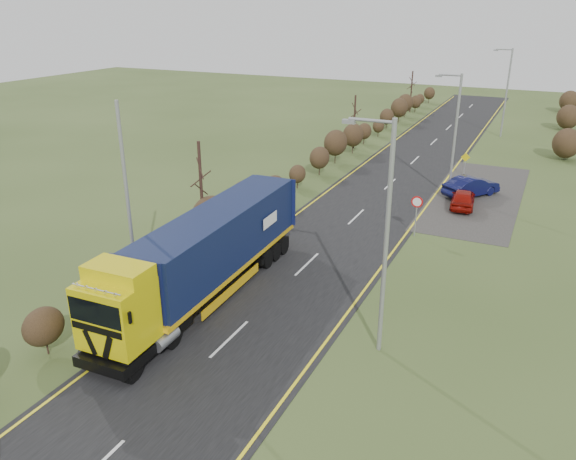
# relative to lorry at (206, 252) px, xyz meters

# --- Properties ---
(ground) EXTENTS (160.00, 160.00, 0.00)m
(ground) POSITION_rel_lorry_xyz_m (2.80, 1.28, -2.32)
(ground) COLOR #374A1F
(ground) RESTS_ON ground
(road) EXTENTS (8.00, 120.00, 0.02)m
(road) POSITION_rel_lorry_xyz_m (2.80, 11.28, -2.31)
(road) COLOR black
(road) RESTS_ON ground
(layby) EXTENTS (6.00, 18.00, 0.02)m
(layby) POSITION_rel_lorry_xyz_m (9.30, 21.28, -2.31)
(layby) COLOR #322F2C
(layby) RESTS_ON ground
(lane_markings) EXTENTS (7.52, 116.00, 0.01)m
(lane_markings) POSITION_rel_lorry_xyz_m (2.80, 10.97, -2.29)
(lane_markings) COLOR yellow
(lane_markings) RESTS_ON road
(hedgerow) EXTENTS (2.24, 102.04, 6.05)m
(hedgerow) POSITION_rel_lorry_xyz_m (-3.20, 9.17, -0.71)
(hedgerow) COLOR black
(hedgerow) RESTS_ON ground
(lorry) EXTENTS (2.87, 14.77, 4.10)m
(lorry) POSITION_rel_lorry_xyz_m (0.00, 0.00, 0.00)
(lorry) COLOR black
(lorry) RESTS_ON ground
(car_red_hatchback) EXTENTS (1.92, 3.92, 1.29)m
(car_red_hatchback) POSITION_rel_lorry_xyz_m (8.73, 18.23, -1.68)
(car_red_hatchback) COLOR maroon
(car_red_hatchback) RESTS_ON ground
(car_blue_sedan) EXTENTS (3.78, 4.43, 1.44)m
(car_blue_sedan) POSITION_rel_lorry_xyz_m (8.85, 21.01, -1.61)
(car_blue_sedan) COLOR #090B34
(car_blue_sedan) RESTS_ON ground
(streetlight_near) EXTENTS (1.98, 0.19, 9.30)m
(streetlight_near) POSITION_rel_lorry_xyz_m (8.48, -0.75, 2.81)
(streetlight_near) COLOR gray
(streetlight_near) RESTS_ON ground
(streetlight_mid) EXTENTS (1.84, 0.18, 8.62)m
(streetlight_mid) POSITION_rel_lorry_xyz_m (7.30, 20.47, 2.41)
(streetlight_mid) COLOR gray
(streetlight_mid) RESTS_ON ground
(streetlight_far) EXTENTS (1.90, 0.18, 8.91)m
(streetlight_far) POSITION_rel_lorry_xyz_m (8.49, 42.86, 2.58)
(streetlight_far) COLOR gray
(streetlight_far) RESTS_ON ground
(left_pole) EXTENTS (0.16, 0.16, 9.32)m
(left_pole) POSITION_rel_lorry_xyz_m (-2.62, -1.87, 2.33)
(left_pole) COLOR gray
(left_pole) RESTS_ON ground
(speed_sign) EXTENTS (0.69, 0.10, 2.50)m
(speed_sign) POSITION_rel_lorry_xyz_m (7.00, 11.75, -0.56)
(speed_sign) COLOR gray
(speed_sign) RESTS_ON ground
(warning_board) EXTENTS (0.72, 0.11, 1.89)m
(warning_board) POSITION_rel_lorry_xyz_m (7.53, 26.21, -1.17)
(warning_board) COLOR gray
(warning_board) RESTS_ON ground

